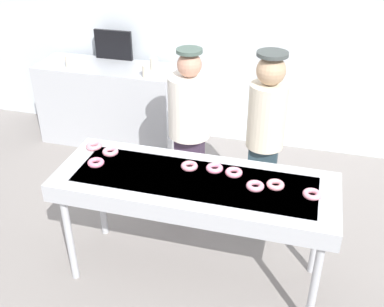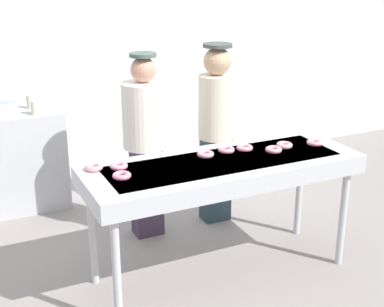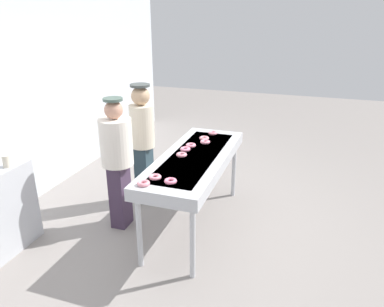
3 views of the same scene
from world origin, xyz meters
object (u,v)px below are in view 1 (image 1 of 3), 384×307
object	(u,v)px
menu_display	(113,45)
strawberry_donut_4	(255,186)
worker_baker	(190,124)
strawberry_donut_0	(234,172)
strawberry_donut_5	(275,185)
fryer_conveyor	(195,188)
strawberry_donut_2	(189,166)
paper_cup_1	(154,64)
strawberry_donut_1	(96,163)
strawberry_donut_7	(110,152)
strawberry_donut_8	(214,168)
worker_assistant	(265,133)
strawberry_donut_6	(312,194)
paper_cup_0	(146,71)
strawberry_donut_3	(94,146)
prep_counter	(110,104)
paper_cup_2	(69,61)

from	to	relation	value
menu_display	strawberry_donut_4	bearing A→B (deg)	-47.56
worker_baker	strawberry_donut_0	bearing A→B (deg)	129.40
strawberry_donut_5	worker_baker	xyz separation A→B (m)	(-0.83, 0.79, -0.03)
fryer_conveyor	strawberry_donut_2	distance (m)	0.18
menu_display	paper_cup_1	bearing A→B (deg)	-20.17
strawberry_donut_0	strawberry_donut_1	world-z (taller)	same
fryer_conveyor	strawberry_donut_7	bearing A→B (deg)	166.71
strawberry_donut_5	strawberry_donut_8	size ratio (longest dim) A/B	1.00
fryer_conveyor	strawberry_donut_4	distance (m)	0.44
strawberry_donut_4	worker_assistant	world-z (taller)	worker_assistant
worker_baker	menu_display	size ratio (longest dim) A/B	3.52
strawberry_donut_6	strawberry_donut_8	size ratio (longest dim) A/B	1.00
strawberry_donut_2	menu_display	size ratio (longest dim) A/B	0.28
paper_cup_1	strawberry_donut_5	bearing A→B (deg)	-50.88
strawberry_donut_6	paper_cup_0	xyz separation A→B (m)	(-1.80, 1.71, 0.07)
paper_cup_1	strawberry_donut_0	bearing A→B (deg)	-55.75
strawberry_donut_0	menu_display	bearing A→B (deg)	131.61
strawberry_donut_4	strawberry_donut_3	bearing A→B (deg)	170.50
strawberry_donut_7	paper_cup_1	xyz separation A→B (m)	(-0.27, 1.78, 0.07)
strawberry_donut_5	menu_display	size ratio (longest dim) A/B	0.28
worker_baker	menu_display	bearing A→B (deg)	-43.01
strawberry_donut_6	worker_baker	world-z (taller)	worker_baker
strawberry_donut_6	prep_counter	bearing A→B (deg)	140.95
strawberry_donut_4	worker_assistant	size ratio (longest dim) A/B	0.08
strawberry_donut_7	strawberry_donut_2	bearing A→B (deg)	-3.63
worker_baker	worker_assistant	xyz separation A→B (m)	(0.66, -0.00, -0.00)
paper_cup_2	strawberry_donut_6	bearing A→B (deg)	-33.08
strawberry_donut_1	paper_cup_2	xyz separation A→B (m)	(-1.17, 1.79, 0.07)
strawberry_donut_2	menu_display	distance (m)	2.52
strawberry_donut_0	strawberry_donut_6	world-z (taller)	same
worker_baker	paper_cup_0	distance (m)	1.13
strawberry_donut_4	paper_cup_1	size ratio (longest dim) A/B	0.97
strawberry_donut_4	prep_counter	xyz separation A→B (m)	(-1.98, 1.92, -0.46)
strawberry_donut_8	strawberry_donut_6	bearing A→B (deg)	-11.68
strawberry_donut_7	menu_display	world-z (taller)	menu_display
fryer_conveyor	prep_counter	world-z (taller)	prep_counter
strawberry_donut_5	worker_assistant	xyz separation A→B (m)	(-0.17, 0.79, -0.03)
strawberry_donut_1	strawberry_donut_0	bearing A→B (deg)	7.70
strawberry_donut_2	paper_cup_0	distance (m)	1.83
paper_cup_1	paper_cup_2	bearing A→B (deg)	-170.02
worker_assistant	paper_cup_0	xyz separation A→B (m)	(-1.38, 0.88, 0.10)
paper_cup_2	worker_baker	bearing A→B (deg)	-29.71
worker_assistant	paper_cup_2	world-z (taller)	worker_assistant
strawberry_donut_1	strawberry_donut_6	world-z (taller)	same
strawberry_donut_6	strawberry_donut_8	distance (m)	0.71
fryer_conveyor	paper_cup_1	bearing A→B (deg)	116.78
paper_cup_0	paper_cup_2	distance (m)	0.94
worker_baker	worker_assistant	size ratio (longest dim) A/B	0.98
paper_cup_0	paper_cup_1	distance (m)	0.24
prep_counter	strawberry_donut_0	bearing A→B (deg)	-44.72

